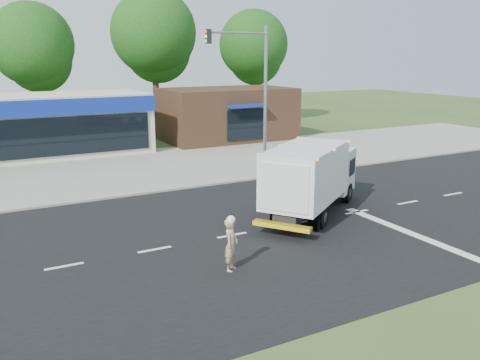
{
  "coord_description": "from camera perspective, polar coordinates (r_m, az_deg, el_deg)",
  "views": [
    {
      "loc": [
        -11.22,
        -15.78,
        6.52
      ],
      "look_at": [
        -1.91,
        1.38,
        1.7
      ],
      "focal_mm": 38.0,
      "sensor_mm": 36.0,
      "label": 1
    }
  ],
  "objects": [
    {
      "name": "sidewalk",
      "position": [
        27.25,
        -3.3,
        0.13
      ],
      "size": [
        60.0,
        2.4,
        0.12
      ],
      "primitive_type": "cube",
      "color": "gray",
      "rests_on": "ground"
    },
    {
      "name": "traffic_signal_pole",
      "position": [
        27.08,
        1.69,
        10.48
      ],
      "size": [
        3.51,
        0.25,
        8.0
      ],
      "color": "gray",
      "rests_on": "ground"
    },
    {
      "name": "ems_box_truck",
      "position": [
        21.08,
        8.05,
        0.63
      ],
      "size": [
        6.78,
        5.65,
        3.03
      ],
      "rotation": [
        0.0,
        0.0,
        0.61
      ],
      "color": "black",
      "rests_on": "ground"
    },
    {
      "name": "brown_storefront",
      "position": [
        40.39,
        -1.47,
        7.44
      ],
      "size": [
        10.0,
        6.7,
        4.0
      ],
      "color": "#382316",
      "rests_on": "ground"
    },
    {
      "name": "road_asphalt",
      "position": [
        20.43,
        6.6,
        -4.82
      ],
      "size": [
        60.0,
        14.0,
        0.02
      ],
      "primitive_type": "cube",
      "color": "black",
      "rests_on": "ground"
    },
    {
      "name": "retail_strip_mall",
      "position": [
        36.06,
        -24.82,
        5.42
      ],
      "size": [
        18.0,
        6.2,
        4.0
      ],
      "color": "beige",
      "rests_on": "ground"
    },
    {
      "name": "background_trees",
      "position": [
        45.16,
        -15.69,
        14.47
      ],
      "size": [
        36.77,
        7.39,
        12.1
      ],
      "color": "#332114",
      "rests_on": "ground"
    },
    {
      "name": "parking_apron",
      "position": [
        32.48,
        -7.67,
        2.18
      ],
      "size": [
        60.0,
        9.0,
        0.02
      ],
      "primitive_type": "cube",
      "color": "gray",
      "rests_on": "ground"
    },
    {
      "name": "emergency_worker",
      "position": [
        15.74,
        -1.02,
        -7.15
      ],
      "size": [
        0.71,
        0.71,
        1.78
      ],
      "rotation": [
        0.0,
        0.0,
        0.79
      ],
      "color": "tan",
      "rests_on": "ground"
    },
    {
      "name": "lane_markings",
      "position": [
        20.21,
        11.96,
        -5.21
      ],
      "size": [
        55.2,
        7.0,
        0.01
      ],
      "color": "silver",
      "rests_on": "road_asphalt"
    },
    {
      "name": "ground",
      "position": [
        20.43,
        6.6,
        -4.84
      ],
      "size": [
        120.0,
        120.0,
        0.0
      ],
      "primitive_type": "plane",
      "color": "#385123",
      "rests_on": "ground"
    }
  ]
}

